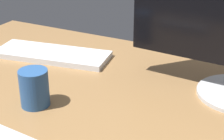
# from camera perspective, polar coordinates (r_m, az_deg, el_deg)

# --- Properties ---
(desk) EXTENTS (1.40, 0.84, 0.02)m
(desk) POSITION_cam_1_polar(r_m,az_deg,el_deg) (0.94, 0.57, -5.49)
(desk) COLOR olive
(desk) RESTS_ON ground
(keyboard) EXTENTS (0.39, 0.19, 0.02)m
(keyboard) POSITION_cam_1_polar(r_m,az_deg,el_deg) (1.21, -9.26, 2.43)
(keyboard) COLOR silver
(keyboard) RESTS_ON desk
(coffee_mug) EXTENTS (0.07, 0.07, 0.09)m
(coffee_mug) POSITION_cam_1_polar(r_m,az_deg,el_deg) (0.92, -11.95, -2.75)
(coffee_mug) COLOR #28518C
(coffee_mug) RESTS_ON desk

